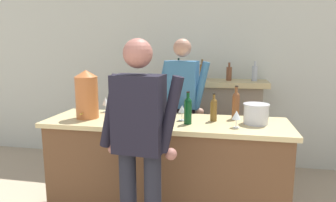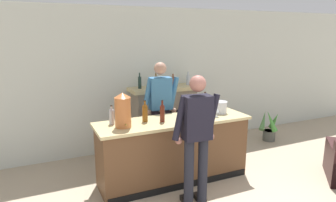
{
  "view_description": "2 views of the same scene",
  "coord_description": "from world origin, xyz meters",
  "views": [
    {
      "loc": [
        0.42,
        -0.48,
        1.7
      ],
      "look_at": [
        -0.19,
        2.62,
        1.13
      ],
      "focal_mm": 32.0,
      "sensor_mm": 36.0,
      "label": 1
    },
    {
      "loc": [
        -2.04,
        -1.61,
        2.26
      ],
      "look_at": [
        -0.12,
        2.62,
        1.21
      ],
      "focal_mm": 32.0,
      "sensor_mm": 36.0,
      "label": 2
    }
  ],
  "objects": [
    {
      "name": "wine_bottle_rose_blush",
      "position": [
        0.52,
        2.53,
        1.14
      ],
      "size": [
        0.07,
        0.07,
        0.33
      ],
      "color": "brown",
      "rests_on": "bar_counter"
    },
    {
      "name": "copper_dispenser",
      "position": [
        -0.96,
        2.27,
        1.23
      ],
      "size": [
        0.23,
        0.27,
        0.49
      ],
      "color": "#B96634",
      "rests_on": "bar_counter"
    },
    {
      "name": "wall_back_panel",
      "position": [
        0.0,
        3.88,
        1.38
      ],
      "size": [
        12.0,
        0.07,
        2.75
      ],
      "color": "silver",
      "rests_on": "ground_plane"
    },
    {
      "name": "wine_bottle_chardonnay_pale",
      "position": [
        0.07,
        2.23,
        1.13
      ],
      "size": [
        0.07,
        0.07,
        0.31
      ],
      "color": "#093A19",
      "rests_on": "bar_counter"
    },
    {
      "name": "wine_glass_front_left",
      "position": [
        -0.89,
        2.56,
        1.11
      ],
      "size": [
        0.08,
        0.08,
        0.17
      ],
      "color": "silver",
      "rests_on": "bar_counter"
    },
    {
      "name": "wine_bottle_cabernet_heavy",
      "position": [
        0.3,
        2.39,
        1.11
      ],
      "size": [
        0.06,
        0.06,
        0.27
      ],
      "color": "brown",
      "rests_on": "bar_counter"
    },
    {
      "name": "ice_bucket_steel",
      "position": [
        0.7,
        2.36,
        1.08
      ],
      "size": [
        0.24,
        0.24,
        0.19
      ],
      "color": "silver",
      "rests_on": "bar_counter"
    },
    {
      "name": "fireplace_stone",
      "position": [
        0.26,
        3.62,
        0.64
      ],
      "size": [
        1.38,
        0.52,
        1.55
      ],
      "color": "gray",
      "rests_on": "ground_plane"
    },
    {
      "name": "person_customer",
      "position": [
        -0.2,
        1.56,
        0.98
      ],
      "size": [
        0.66,
        0.33,
        1.76
      ],
      "color": "black",
      "rests_on": "ground_plane"
    },
    {
      "name": "wine_bottle_merlot_tall",
      "position": [
        -0.36,
        2.28,
        1.13
      ],
      "size": [
        0.07,
        0.07,
        0.33
      ],
      "color": "#551E13",
      "rests_on": "bar_counter"
    },
    {
      "name": "person_bartender",
      "position": [
        -0.1,
        2.97,
        1.0
      ],
      "size": [
        0.66,
        0.34,
        1.8
      ],
      "color": "black",
      "rests_on": "ground_plane"
    },
    {
      "name": "wine_glass_front_right",
      "position": [
        -0.0,
        2.35,
        1.1
      ],
      "size": [
        0.07,
        0.07,
        0.15
      ],
      "color": "silver",
      "rests_on": "bar_counter"
    },
    {
      "name": "wine_bottle_riesling_slim",
      "position": [
        -1.07,
        2.47,
        1.11
      ],
      "size": [
        0.08,
        0.08,
        0.28
      ],
      "color": "#ACA6AC",
      "rests_on": "bar_counter"
    },
    {
      "name": "wine_bottle_burgundy_dark",
      "position": [
        -0.59,
        2.39,
        1.13
      ],
      "size": [
        0.08,
        0.08,
        0.32
      ],
      "color": "brown",
      "rests_on": "bar_counter"
    },
    {
      "name": "wine_glass_by_dispenser",
      "position": [
        0.51,
        2.18,
        1.1
      ],
      "size": [
        0.08,
        0.08,
        0.16
      ],
      "color": "silver",
      "rests_on": "bar_counter"
    },
    {
      "name": "bar_counter",
      "position": [
        -0.16,
        2.32,
        0.5
      ],
      "size": [
        2.37,
        0.71,
        0.99
      ],
      "color": "brown",
      "rests_on": "ground_plane"
    }
  ]
}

